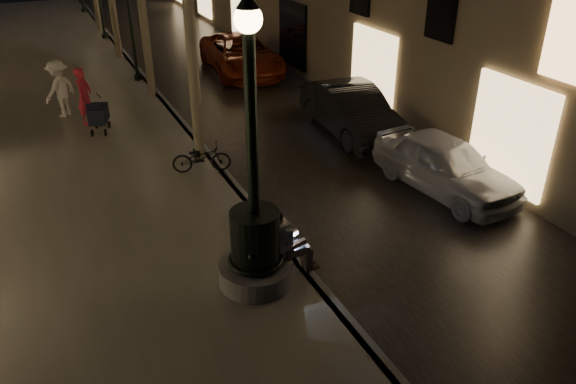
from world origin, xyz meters
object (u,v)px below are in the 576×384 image
fountain_lamppost (255,235)px  pedestrian_red (84,96)px  car_front (445,165)px  pedestrian_white (60,89)px  bicycle (201,158)px  car_second (351,111)px  car_third (241,54)px  stroller (98,114)px  seated_man_laptop (286,241)px  lamp_curb_a (189,46)px

fountain_lamppost → pedestrian_red: fountain_lamppost is taller
car_front → pedestrian_white: (-8.14, 9.19, 0.41)m
pedestrian_red → bicycle: bearing=-123.3°
pedestrian_white → car_second: bearing=107.2°
car_third → bicycle: 9.97m
stroller → pedestrian_red: pedestrian_red is taller
seated_man_laptop → car_second: (5.02, 6.04, -0.17)m
seated_man_laptop → stroller: size_ratio=1.19×
lamp_curb_a → pedestrian_white: (-3.03, 4.97, -2.12)m
car_front → stroller: bearing=129.6°
fountain_lamppost → pedestrian_red: 10.09m
fountain_lamppost → bicycle: 5.05m
stroller → fountain_lamppost: bearing=-61.7°
car_front → fountain_lamppost: bearing=-168.9°
car_front → car_second: car_second is taller
car_front → car_second: bearing=86.4°
pedestrian_red → bicycle: pedestrian_red is taller
car_second → pedestrian_red: bearing=155.9°
stroller → car_third: car_third is taller
seated_man_laptop → pedestrian_white: pedestrian_white is taller
car_front → pedestrian_white: size_ratio=2.26×
car_third → pedestrian_white: 7.89m
lamp_curb_a → seated_man_laptop: bearing=-90.8°
fountain_lamppost → car_front: size_ratio=1.26×
pedestrian_red → pedestrian_white: 1.21m
seated_man_laptop → fountain_lamppost: bearing=-180.0°
car_front → pedestrian_red: (-7.51, 8.16, 0.39)m
pedestrian_red → seated_man_laptop: bearing=-134.2°
car_second → pedestrian_red: size_ratio=2.58×
car_second → car_third: 7.86m
bicycle → seated_man_laptop: bearing=-162.3°
stroller → pedestrian_white: size_ratio=0.64×
car_front → car_second: size_ratio=0.90×
car_front → car_third: bearing=87.9°
car_second → car_third: bearing=98.5°
fountain_lamppost → stroller: 9.07m
stroller → car_second: bearing=-3.2°
car_front → seated_man_laptop: bearing=-167.0°
fountain_lamppost → car_front: bearing=17.1°
lamp_curb_a → car_front: size_ratio=1.16×
pedestrian_red → car_front: bearing=-104.7°
fountain_lamppost → lamp_curb_a: fountain_lamppost is taller
car_third → stroller: bearing=-137.5°
car_front → bicycle: car_front is taller
seated_man_laptop → bicycle: seated_man_laptop is taller
car_front → bicycle: 6.19m
car_second → bicycle: size_ratio=3.04×
stroller → pedestrian_red: 1.07m
car_front → pedestrian_white: 12.28m
seated_man_laptop → car_third: bearing=72.5°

